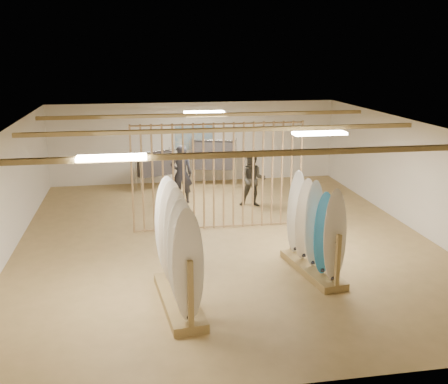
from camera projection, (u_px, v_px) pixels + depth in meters
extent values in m
plane|color=tan|center=(224.00, 238.00, 13.06)|extent=(12.00, 12.00, 0.00)
plane|color=gray|center=(224.00, 127.00, 12.32)|extent=(12.00, 12.00, 0.00)
plane|color=silver|center=(195.00, 142.00, 18.40)|extent=(12.00, 0.00, 12.00)
plane|color=silver|center=(301.00, 294.00, 6.99)|extent=(12.00, 0.00, 12.00)
plane|color=silver|center=(7.00, 193.00, 11.87)|extent=(0.00, 12.00, 12.00)
plane|color=silver|center=(415.00, 176.00, 13.52)|extent=(0.00, 12.00, 12.00)
cube|color=#9A7D46|center=(224.00, 130.00, 12.35)|extent=(9.50, 6.12, 0.10)
cube|color=white|center=(224.00, 129.00, 12.34)|extent=(1.20, 0.35, 0.06)
cylinder|color=#A37D4F|center=(132.00, 180.00, 13.09)|extent=(0.05, 0.05, 2.78)
cylinder|color=#A37D4F|center=(142.00, 180.00, 13.13)|extent=(0.05, 0.05, 2.78)
cylinder|color=#A37D4F|center=(153.00, 179.00, 13.18)|extent=(0.05, 0.05, 2.78)
cylinder|color=#A37D4F|center=(163.00, 179.00, 13.22)|extent=(0.05, 0.05, 2.78)
cylinder|color=#A37D4F|center=(173.00, 178.00, 13.26)|extent=(0.05, 0.05, 2.78)
cylinder|color=#A37D4F|center=(184.00, 178.00, 13.30)|extent=(0.05, 0.05, 2.78)
cylinder|color=#A37D4F|center=(194.00, 177.00, 13.35)|extent=(0.05, 0.05, 2.78)
cylinder|color=#A37D4F|center=(204.00, 177.00, 13.39)|extent=(0.05, 0.05, 2.78)
cylinder|color=#A37D4F|center=(214.00, 177.00, 13.43)|extent=(0.05, 0.05, 2.78)
cylinder|color=#A37D4F|center=(224.00, 176.00, 13.47)|extent=(0.05, 0.05, 2.78)
cylinder|color=#A37D4F|center=(234.00, 176.00, 13.52)|extent=(0.05, 0.05, 2.78)
cylinder|color=#A37D4F|center=(243.00, 175.00, 13.56)|extent=(0.05, 0.05, 2.78)
cylinder|color=#A37D4F|center=(253.00, 175.00, 13.60)|extent=(0.05, 0.05, 2.78)
cylinder|color=#A37D4F|center=(263.00, 175.00, 13.64)|extent=(0.05, 0.05, 2.78)
cylinder|color=#A37D4F|center=(272.00, 174.00, 13.69)|extent=(0.05, 0.05, 2.78)
cylinder|color=#A37D4F|center=(282.00, 174.00, 13.73)|extent=(0.05, 0.05, 2.78)
cylinder|color=#A37D4F|center=(291.00, 174.00, 13.77)|extent=(0.05, 0.05, 2.78)
cylinder|color=#A37D4F|center=(301.00, 173.00, 13.82)|extent=(0.05, 0.05, 2.78)
cube|color=#2C669D|center=(195.00, 137.00, 18.33)|extent=(1.40, 0.03, 0.90)
cube|color=#9A7D46|center=(179.00, 301.00, 9.64)|extent=(0.82, 2.34, 0.16)
cylinder|color=black|center=(178.00, 249.00, 9.38)|extent=(0.23, 2.23, 0.01)
ellipsoid|color=silver|center=(188.00, 265.00, 8.48)|extent=(0.53, 0.12, 2.02)
ellipsoid|color=white|center=(183.00, 255.00, 8.92)|extent=(0.53, 0.12, 2.02)
ellipsoid|color=silver|center=(177.00, 245.00, 9.36)|extent=(0.53, 0.12, 2.02)
ellipsoid|color=silver|center=(173.00, 236.00, 9.80)|extent=(0.53, 0.12, 2.02)
ellipsoid|color=white|center=(169.00, 228.00, 10.24)|extent=(0.53, 0.12, 2.02)
cube|color=#9A7D46|center=(312.00, 269.00, 11.05)|extent=(0.84, 2.13, 0.15)
cylinder|color=black|center=(314.00, 228.00, 10.81)|extent=(0.31, 2.00, 0.01)
ellipsoid|color=silver|center=(335.00, 238.00, 10.02)|extent=(0.48, 0.13, 1.82)
ellipsoid|color=#2D8CD1|center=(324.00, 231.00, 10.41)|extent=(0.48, 0.13, 1.82)
ellipsoid|color=silver|center=(314.00, 225.00, 10.79)|extent=(0.48, 0.13, 1.82)
ellipsoid|color=silver|center=(305.00, 219.00, 11.17)|extent=(0.48, 0.13, 1.82)
ellipsoid|color=white|center=(296.00, 213.00, 11.55)|extent=(0.48, 0.13, 1.82)
cylinder|color=silver|center=(155.00, 151.00, 17.24)|extent=(1.17, 0.55, 0.03)
cube|color=black|center=(155.00, 164.00, 17.35)|extent=(1.20, 0.78, 0.77)
cylinder|color=silver|center=(155.00, 170.00, 17.40)|extent=(0.03, 0.03, 1.36)
cylinder|color=silver|center=(213.00, 140.00, 17.68)|extent=(1.50, 0.41, 0.03)
cube|color=black|center=(213.00, 155.00, 17.82)|extent=(1.48, 0.72, 0.93)
cylinder|color=silver|center=(213.00, 163.00, 17.88)|extent=(0.03, 0.03, 1.65)
imported|color=#25252C|center=(181.00, 170.00, 15.88)|extent=(0.76, 0.53, 2.03)
imported|color=#37342A|center=(253.00, 176.00, 15.53)|extent=(1.05, 0.92, 1.84)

